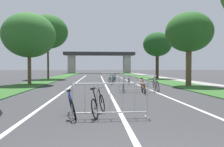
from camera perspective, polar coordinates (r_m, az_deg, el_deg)
The scene contains 22 objects.
grass_verge_left at distance 31.87m, azimuth -14.49°, elevation -1.21°, with size 2.80×70.29×0.05m, color #2D5B26.
grass_verge_right at distance 32.19m, azimuth 9.19°, elevation -1.16°, with size 2.80×70.29×0.05m, color #2D5B26.
sidewalk_path_right at distance 32.78m, azimuth 13.09°, elevation -1.10°, with size 1.78×70.29×0.08m, color gray.
lane_stripe_center at distance 22.94m, azimuth -2.07°, elevation -2.24°, with size 0.14×40.67×0.01m, color silver.
lane_stripe_right_lane at distance 23.21m, azimuth 4.97°, elevation -2.20°, with size 0.14×40.67×0.01m, color silver.
lane_stripe_left_lane at distance 23.02m, azimuth -9.17°, elevation -2.25°, with size 0.14×40.67×0.01m, color silver.
overpass_bridge at distance 60.71m, azimuth -3.28°, elevation 4.01°, with size 19.32×3.95×5.80m.
tree_left_oak_mid at distance 20.69m, azimuth -20.72°, elevation 9.23°, with size 4.55×4.55×6.26m.
tree_left_cypress_far at distance 30.38m, azimuth -16.32°, elevation 10.33°, with size 5.19×5.19×8.41m.
tree_right_maple_mid at distance 18.96m, azimuth 19.34°, elevation 9.99°, with size 3.74×3.74×5.95m.
tree_right_pine_near at distance 30.13m, azimuth 11.68°, elevation 7.35°, with size 3.77×3.77×6.23m.
crowd_barrier_nearest at distance 6.46m, azimuth -0.48°, elevation -7.16°, with size 2.27×0.50×1.05m.
crowd_barrier_second at distance 13.51m, azimuth 6.47°, elevation -2.65°, with size 2.27×0.52×1.05m.
crowd_barrier_third at distance 20.19m, azimuth 0.08°, elevation -1.28°, with size 2.28×0.57×1.05m.
bicycle_teal_0 at distance 20.79m, azimuth 0.56°, elevation -1.60°, with size 0.57×1.66×0.96m.
bicycle_orange_1 at distance 13.23m, azimuth 8.06°, elevation -3.50°, with size 0.53×1.69×0.88m.
bicycle_purple_2 at distance 14.33m, azimuth 11.32°, elevation -2.98°, with size 0.49×1.64×0.99m.
bicycle_blue_3 at distance 6.89m, azimuth -10.41°, elevation -8.10°, with size 0.68×1.66×0.86m.
bicycle_black_4 at distance 6.94m, azimuth -3.59°, elevation -7.92°, with size 0.53×1.66×0.90m.
bicycle_green_5 at distance 19.75m, azimuth -0.33°, elevation -1.76°, with size 0.49×1.78×0.98m.
bicycle_white_6 at distance 19.90m, azimuth 4.41°, elevation -1.83°, with size 0.60×1.68×0.86m.
bicycle_silver_7 at distance 13.91m, azimuth 2.93°, elevation -3.25°, with size 0.43×1.63×0.84m.
Camera 1 is at (-0.77, -2.55, 1.49)m, focal length 35.22 mm.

